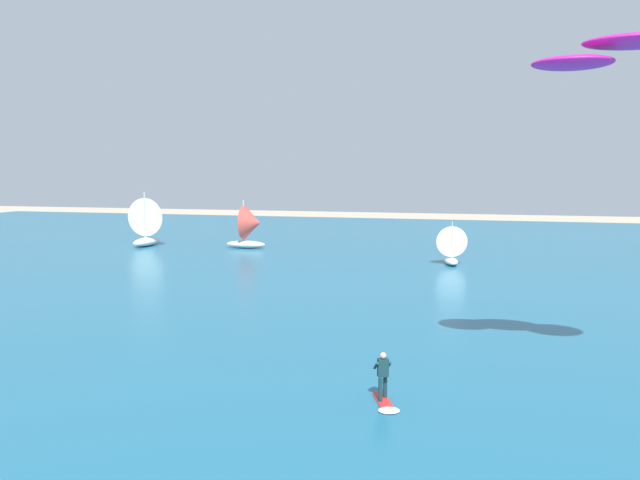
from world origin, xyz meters
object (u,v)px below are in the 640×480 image
object	(u,v)px
kitesurfer	(384,385)
sailboat_mid_right	(251,226)
kite	(640,52)
sailboat_far_left	(451,244)
sailboat_outermost	(150,221)

from	to	relation	value
kitesurfer	sailboat_mid_right	xyz separation A→B (m)	(-19.38, 37.85, 1.59)
kite	sailboat_far_left	distance (m)	31.63
kite	sailboat_far_left	size ratio (longest dim) A/B	1.93
sailboat_mid_right	sailboat_outermost	size ratio (longest dim) A/B	0.86
kite	sailboat_mid_right	size ratio (longest dim) A/B	1.44
sailboat_mid_right	kite	bearing A→B (deg)	-51.76
sailboat_mid_right	sailboat_outermost	distance (m)	11.19
kite	sailboat_mid_right	xyz separation A→B (m)	(-27.27, 34.61, -9.39)
kitesurfer	sailboat_far_left	bearing A→B (deg)	89.16
kitesurfer	sailboat_far_left	world-z (taller)	sailboat_far_left
sailboat_far_left	sailboat_mid_right	bearing A→B (deg)	164.47
kite	sailboat_outermost	distance (m)	52.42
sailboat_far_left	sailboat_outermost	xyz separation A→B (m)	(-31.04, 5.37, 0.91)
kitesurfer	sailboat_outermost	distance (m)	48.57
sailboat_far_left	sailboat_mid_right	size ratio (longest dim) A/B	0.75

